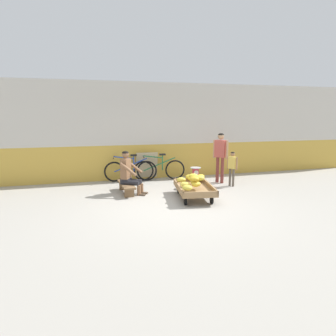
# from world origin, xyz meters

# --- Properties ---
(ground_plane) EXTENTS (80.00, 80.00, 0.00)m
(ground_plane) POSITION_xyz_m (0.00, 0.00, 0.00)
(ground_plane) COLOR #A39E93
(back_wall) EXTENTS (16.00, 0.30, 3.09)m
(back_wall) POSITION_xyz_m (0.00, 3.15, 1.55)
(back_wall) COLOR gold
(back_wall) RESTS_ON ground
(banana_cart) EXTENTS (1.02, 1.54, 0.36)m
(banana_cart) POSITION_xyz_m (0.66, 0.49, 0.24)
(banana_cart) COLOR #99754C
(banana_cart) RESTS_ON ground
(banana_pile) EXTENTS (1.01, 1.36, 0.26)m
(banana_pile) POSITION_xyz_m (0.62, 0.53, 0.46)
(banana_pile) COLOR gold
(banana_pile) RESTS_ON banana_cart
(low_bench) EXTENTS (0.38, 1.12, 0.27)m
(low_bench) POSITION_xyz_m (-0.94, 1.38, 0.20)
(low_bench) COLOR brown
(low_bench) RESTS_ON ground
(vendor_seated) EXTENTS (0.74, 0.65, 1.14)m
(vendor_seated) POSITION_xyz_m (-0.87, 1.34, 0.57)
(vendor_seated) COLOR brown
(vendor_seated) RESTS_ON ground
(plastic_crate) EXTENTS (0.36, 0.28, 0.30)m
(plastic_crate) POSITION_xyz_m (1.06, 1.48, 0.15)
(plastic_crate) COLOR red
(plastic_crate) RESTS_ON ground
(weighing_scale) EXTENTS (0.30, 0.30, 0.29)m
(weighing_scale) POSITION_xyz_m (1.06, 1.48, 0.45)
(weighing_scale) COLOR #28282D
(weighing_scale) RESTS_ON plastic_crate
(bicycle_near_left) EXTENTS (1.66, 0.48, 0.86)m
(bicycle_near_left) POSITION_xyz_m (-0.65, 2.75, 0.35)
(bicycle_near_left) COLOR black
(bicycle_near_left) RESTS_ON ground
(bicycle_far_left) EXTENTS (1.66, 0.48, 0.86)m
(bicycle_far_left) POSITION_xyz_m (0.27, 2.69, 0.35)
(bicycle_far_left) COLOR black
(bicycle_far_left) RESTS_ON ground
(sign_board) EXTENTS (0.70, 0.19, 0.89)m
(sign_board) POSITION_xyz_m (-0.09, 2.93, 0.44)
(sign_board) COLOR #C6B289
(sign_board) RESTS_ON ground
(customer_adult) EXTENTS (0.36, 0.40, 1.53)m
(customer_adult) POSITION_xyz_m (1.99, 1.85, 0.95)
(customer_adult) COLOR brown
(customer_adult) RESTS_ON ground
(customer_child) EXTENTS (0.23, 0.27, 1.02)m
(customer_child) POSITION_xyz_m (2.15, 1.37, 0.63)
(customer_child) COLOR brown
(customer_child) RESTS_ON ground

